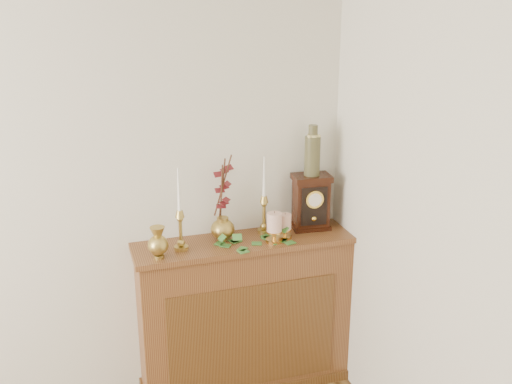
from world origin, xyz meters
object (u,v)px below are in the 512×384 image
object	(u,v)px
bud_vase	(158,243)
ceramic_vase	(312,153)
candlestick_left	(180,224)
ginger_jar	(223,200)
candlestick_center	(264,208)
mantel_clock	(311,202)

from	to	relation	value
bud_vase	ceramic_vase	xyz separation A→B (m)	(0.90, 0.15, 0.36)
candlestick_left	ceramic_vase	size ratio (longest dim) A/B	1.58
bud_vase	ginger_jar	size ratio (longest dim) A/B	0.35
candlestick_center	mantel_clock	bearing A→B (deg)	-3.52
candlestick_center	ceramic_vase	size ratio (longest dim) A/B	1.56
mantel_clock	bud_vase	bearing A→B (deg)	-165.12
candlestick_left	candlestick_center	size ratio (longest dim) A/B	1.01
candlestick_left	bud_vase	world-z (taller)	candlestick_left
mantel_clock	candlestick_left	bearing A→B (deg)	-168.97
candlestick_center	ginger_jar	bearing A→B (deg)	179.50
ginger_jar	mantel_clock	distance (m)	0.52
ceramic_vase	mantel_clock	bearing A→B (deg)	-95.43
candlestick_left	mantel_clock	xyz separation A→B (m)	(0.77, 0.08, 0.01)
candlestick_left	bud_vase	size ratio (longest dim) A/B	2.63
candlestick_left	ginger_jar	size ratio (longest dim) A/B	0.92
bud_vase	mantel_clock	bearing A→B (deg)	9.45
candlestick_left	mantel_clock	bearing A→B (deg)	5.60
ceramic_vase	bud_vase	bearing A→B (deg)	-170.38
candlestick_left	ginger_jar	world-z (taller)	ginger_jar
mantel_clock	ceramic_vase	world-z (taller)	ceramic_vase
ginger_jar	bud_vase	bearing A→B (deg)	-156.42
candlestick_center	bud_vase	bearing A→B (deg)	-165.01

